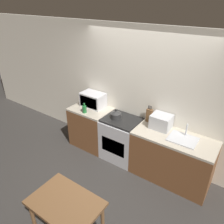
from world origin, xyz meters
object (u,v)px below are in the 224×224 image
object	(u,v)px
stove_range	(121,139)
bottle	(84,109)
microwave	(93,100)
toaster_oven	(161,122)
dining_table	(66,208)
kettle	(116,114)

from	to	relation	value
stove_range	bottle	size ratio (longest dim) A/B	4.33
microwave	toaster_oven	distance (m)	1.54
toaster_oven	dining_table	xyz separation A→B (m)	(-0.35, -2.04, -0.40)
toaster_oven	dining_table	bearing A→B (deg)	-99.83
toaster_oven	microwave	bearing A→B (deg)	-179.48
microwave	stove_range	bearing A→B (deg)	-8.64
stove_range	dining_table	bearing A→B (deg)	-78.56
stove_range	microwave	size ratio (longest dim) A/B	1.79
dining_table	toaster_oven	bearing A→B (deg)	80.17
kettle	toaster_oven	world-z (taller)	toaster_oven
bottle	toaster_oven	xyz separation A→B (m)	(1.51, 0.34, 0.05)
microwave	kettle	bearing A→B (deg)	-12.25
kettle	microwave	distance (m)	0.71
microwave	dining_table	size ratio (longest dim) A/B	0.56
stove_range	kettle	distance (m)	0.54
kettle	bottle	distance (m)	0.67
kettle	stove_range	bearing A→B (deg)	12.82
microwave	bottle	distance (m)	0.33
microwave	dining_table	bearing A→B (deg)	-59.52
toaster_oven	stove_range	bearing A→B (deg)	-169.51
dining_table	microwave	bearing A→B (deg)	120.48
stove_range	toaster_oven	size ratio (longest dim) A/B	2.58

